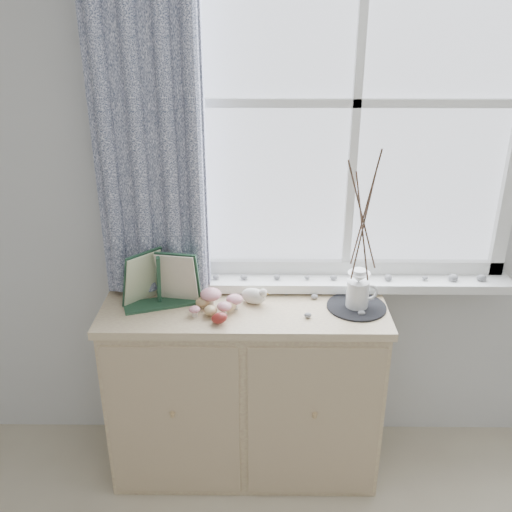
{
  "coord_description": "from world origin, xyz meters",
  "views": [
    {
      "loc": [
        -0.08,
        -0.35,
        2.01
      ],
      "look_at": [
        -0.1,
        1.7,
        1.1
      ],
      "focal_mm": 40.0,
      "sensor_mm": 36.0,
      "label": 1
    }
  ],
  "objects_px": {
    "twig_pitcher": "(364,216)",
    "botanical_book": "(158,282)",
    "toadstool_cluster": "(218,300)",
    "sideboard": "(245,388)"
  },
  "relations": [
    {
      "from": "toadstool_cluster",
      "to": "twig_pitcher",
      "type": "height_order",
      "value": "twig_pitcher"
    },
    {
      "from": "sideboard",
      "to": "twig_pitcher",
      "type": "bearing_deg",
      "value": -1.04
    },
    {
      "from": "toadstool_cluster",
      "to": "twig_pitcher",
      "type": "bearing_deg",
      "value": 2.21
    },
    {
      "from": "sideboard",
      "to": "botanical_book",
      "type": "relative_size",
      "value": 3.36
    },
    {
      "from": "sideboard",
      "to": "botanical_book",
      "type": "height_order",
      "value": "botanical_book"
    },
    {
      "from": "sideboard",
      "to": "toadstool_cluster",
      "type": "height_order",
      "value": "toadstool_cluster"
    },
    {
      "from": "botanical_book",
      "to": "toadstool_cluster",
      "type": "bearing_deg",
      "value": -20.42
    },
    {
      "from": "twig_pitcher",
      "to": "botanical_book",
      "type": "bearing_deg",
      "value": 165.77
    },
    {
      "from": "botanical_book",
      "to": "twig_pitcher",
      "type": "distance_m",
      "value": 0.87
    },
    {
      "from": "sideboard",
      "to": "botanical_book",
      "type": "distance_m",
      "value": 0.65
    }
  ]
}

